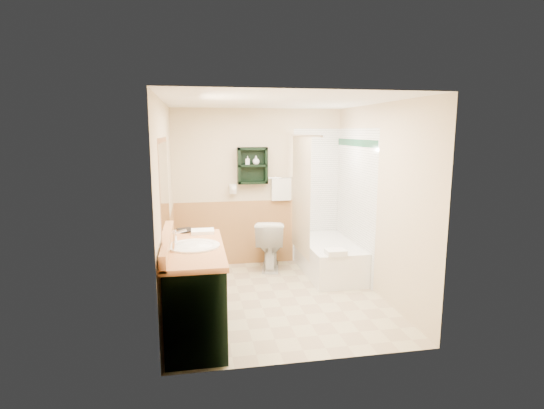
{
  "coord_description": "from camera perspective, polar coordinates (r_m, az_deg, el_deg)",
  "views": [
    {
      "loc": [
        -0.97,
        -4.92,
        2.06
      ],
      "look_at": [
        -0.02,
        0.2,
        1.16
      ],
      "focal_mm": 28.0,
      "sensor_mm": 36.0,
      "label": 1
    }
  ],
  "objects": [
    {
      "name": "wainscot_left",
      "position": [
        5.17,
        -13.58,
        -8.01
      ],
      "size": [
        2.98,
        2.98,
        1.0
      ],
      "primitive_type": null,
      "color": "tan",
      "rests_on": "left_wall"
    },
    {
      "name": "wainscot_back",
      "position": [
        6.67,
        -1.8,
        -3.71
      ],
      "size": [
        2.58,
        2.58,
        1.0
      ],
      "primitive_type": null,
      "color": "tan",
      "rests_on": "back_wall"
    },
    {
      "name": "towel_bar",
      "position": [
        6.55,
        1.24,
        3.6
      ],
      "size": [
        0.4,
        0.06,
        0.4
      ],
      "primitive_type": null,
      "color": "silver",
      "rests_on": "back_wall"
    },
    {
      "name": "ceiling",
      "position": [
        5.03,
        0.7,
        13.93
      ],
      "size": [
        2.6,
        3.0,
        0.04
      ],
      "primitive_type": "cube",
      "color": "white",
      "rests_on": "back_wall"
    },
    {
      "name": "tile_back",
      "position": [
        6.78,
        6.78,
        1.19
      ],
      "size": [
        0.95,
        0.95,
        2.1
      ],
      "primitive_type": null,
      "color": "white",
      "rests_on": "back_wall"
    },
    {
      "name": "counter_towel",
      "position": [
        4.87,
        -9.31,
        -3.6
      ],
      "size": [
        0.25,
        0.2,
        0.04
      ],
      "primitive_type": "cube",
      "color": "silver",
      "rests_on": "vanity"
    },
    {
      "name": "vanity_book",
      "position": [
        4.96,
        -12.43,
        -2.39
      ],
      "size": [
        0.16,
        0.07,
        0.22
      ],
      "primitive_type": "imported",
      "rotation": [
        0.0,
        0.0,
        0.34
      ],
      "color": "black",
      "rests_on": "vanity"
    },
    {
      "name": "wall_shelf",
      "position": [
        6.41,
        -2.63,
        5.25
      ],
      "size": [
        0.45,
        0.15,
        0.55
      ],
      "primitive_type": "cube",
      "color": "black",
      "rests_on": "back_wall"
    },
    {
      "name": "right_wall",
      "position": [
        5.5,
        14.3,
        0.52
      ],
      "size": [
        0.04,
        3.0,
        2.4
      ],
      "primitive_type": "cube",
      "color": "beige",
      "rests_on": "ground"
    },
    {
      "name": "tile_accent",
      "position": [
        6.1,
        11.2,
        8.14
      ],
      "size": [
        1.5,
        1.5,
        0.1
      ],
      "primitive_type": null,
      "color": "#14482D",
      "rests_on": "right_wall"
    },
    {
      "name": "left_wall",
      "position": [
        5.01,
        -14.3,
        -0.37
      ],
      "size": [
        0.04,
        3.0,
        2.4
      ],
      "primitive_type": "cube",
      "color": "beige",
      "rests_on": "ground"
    },
    {
      "name": "hair_dryer",
      "position": [
        6.44,
        -5.29,
        2.11
      ],
      "size": [
        0.1,
        0.24,
        0.18
      ],
      "primitive_type": null,
      "color": "white",
      "rests_on": "back_wall"
    },
    {
      "name": "back_wall",
      "position": [
        6.57,
        -1.88,
        2.3
      ],
      "size": [
        2.6,
        0.04,
        2.4
      ],
      "primitive_type": "cube",
      "color": "beige",
      "rests_on": "ground"
    },
    {
      "name": "tub_towel",
      "position": [
        5.63,
        8.54,
        -6.35
      ],
      "size": [
        0.26,
        0.21,
        0.07
      ],
      "primitive_type": "cube",
      "color": "silver",
      "rests_on": "bathtub"
    },
    {
      "name": "mirror_glass",
      "position": [
        4.42,
        -14.21,
        2.24
      ],
      "size": [
        1.2,
        1.2,
        0.9
      ],
      "primitive_type": null,
      "color": "white",
      "rests_on": "left_wall"
    },
    {
      "name": "mirror_frame",
      "position": [
        4.42,
        -14.27,
        2.24
      ],
      "size": [
        1.3,
        1.3,
        1.0
      ],
      "primitive_type": null,
      "color": "brown",
      "rests_on": "left_wall"
    },
    {
      "name": "soap_bottle_b",
      "position": [
        6.41,
        -2.16,
        5.85
      ],
      "size": [
        0.12,
        0.15,
        0.1
      ],
      "primitive_type": "imported",
      "rotation": [
        0.0,
        0.0,
        -0.18
      ],
      "color": "white",
      "rests_on": "wall_shelf"
    },
    {
      "name": "bathtub",
      "position": [
        6.34,
        7.46,
        -7.0
      ],
      "size": [
        0.7,
        1.5,
        0.47
      ],
      "primitive_type": "cube",
      "color": "white",
      "rests_on": "ground"
    },
    {
      "name": "vanity",
      "position": [
        4.48,
        -10.28,
        -11.28
      ],
      "size": [
        0.59,
        1.45,
        0.92
      ],
      "primitive_type": "cube",
      "color": "black",
      "rests_on": "ground"
    },
    {
      "name": "shower_curtain",
      "position": [
        6.11,
        3.88,
        1.23
      ],
      "size": [
        1.05,
        1.05,
        1.7
      ],
      "primitive_type": null,
      "color": "beige",
      "rests_on": "curtain_rod"
    },
    {
      "name": "floor",
      "position": [
        5.43,
        0.65,
        -12.49
      ],
      "size": [
        3.0,
        3.0,
        0.0
      ],
      "primitive_type": "plane",
      "color": "#C4B88F",
      "rests_on": "ground"
    },
    {
      "name": "toilet",
      "position": [
        6.44,
        -0.31,
        -5.35
      ],
      "size": [
        0.57,
        0.83,
        0.75
      ],
      "primitive_type": "imported",
      "rotation": [
        0.0,
        0.0,
        2.94
      ],
      "color": "white",
      "rests_on": "ground"
    },
    {
      "name": "tile_right",
      "position": [
        6.19,
        11.02,
        0.25
      ],
      "size": [
        1.5,
        1.5,
        2.1
      ],
      "primitive_type": null,
      "color": "white",
      "rests_on": "right_wall"
    },
    {
      "name": "soap_bottle_a",
      "position": [
        6.39,
        -3.29,
        5.63
      ],
      "size": [
        0.09,
        0.14,
        0.06
      ],
      "primitive_type": "imported",
      "rotation": [
        0.0,
        0.0,
        -0.26
      ],
      "color": "white",
      "rests_on": "wall_shelf"
    },
    {
      "name": "curtain_rod",
      "position": [
        5.87,
        4.41,
        9.21
      ],
      "size": [
        0.03,
        1.6,
        0.03
      ],
      "primitive_type": "cylinder",
      "rotation": [
        1.57,
        0.0,
        0.0
      ],
      "color": "silver",
      "rests_on": "back_wall"
    }
  ]
}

